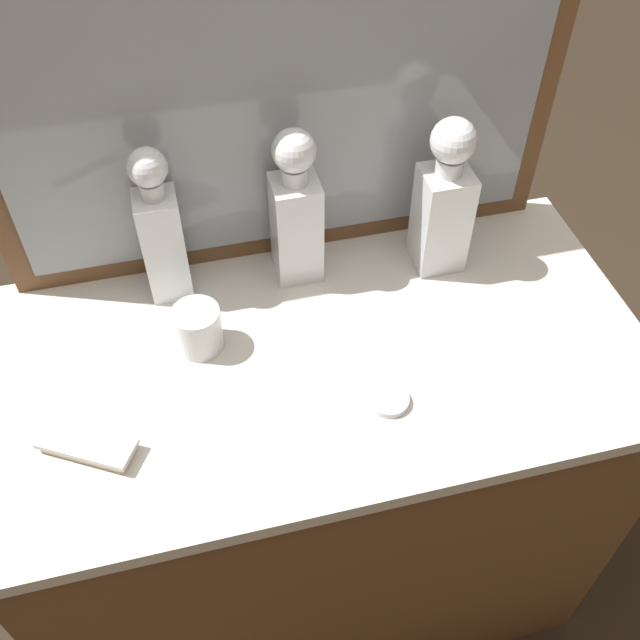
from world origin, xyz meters
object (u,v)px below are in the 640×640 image
object	(u,v)px
crystal_decanter_rear	(296,220)
crystal_decanter_far_right	(443,209)
silver_brush_left	(87,446)
porcelain_dish	(389,400)
crystal_decanter_far_left	(162,239)
crystal_tumbler_right	(198,330)

from	to	relation	value
crystal_decanter_rear	crystal_decanter_far_right	xyz separation A→B (m)	(0.26, -0.04, 0.00)
silver_brush_left	porcelain_dish	bearing A→B (deg)	-2.94
crystal_decanter_far_right	porcelain_dish	bearing A→B (deg)	-122.07
crystal_decanter_far_left	crystal_decanter_rear	bearing A→B (deg)	-2.05
crystal_decanter_rear	crystal_tumbler_right	distance (m)	0.26
crystal_decanter_far_left	crystal_decanter_far_right	xyz separation A→B (m)	(0.50, -0.04, 0.00)
crystal_decanter_far_left	crystal_decanter_rear	xyz separation A→B (m)	(0.24, -0.01, 0.00)
silver_brush_left	crystal_decanter_rear	bearing A→B (deg)	38.12
crystal_decanter_rear	silver_brush_left	world-z (taller)	crystal_decanter_rear
crystal_decanter_far_left	porcelain_dish	bearing A→B (deg)	-48.02
crystal_tumbler_right	silver_brush_left	bearing A→B (deg)	-138.75
crystal_tumbler_right	crystal_decanter_far_right	bearing A→B (deg)	12.84
crystal_decanter_rear	silver_brush_left	distance (m)	0.52
porcelain_dish	crystal_tumbler_right	bearing A→B (deg)	144.96
crystal_decanter_far_right	silver_brush_left	bearing A→B (deg)	-157.27
crystal_decanter_far_right	silver_brush_left	world-z (taller)	crystal_decanter_far_right
crystal_decanter_far_left	crystal_decanter_rear	size ratio (longest dim) A/B	0.99
crystal_decanter_far_left	crystal_tumbler_right	distance (m)	0.18
crystal_decanter_far_right	porcelain_dish	distance (m)	0.37
crystal_decanter_rear	crystal_decanter_far_right	distance (m)	0.27
crystal_decanter_far_right	silver_brush_left	distance (m)	0.73
crystal_decanter_far_left	silver_brush_left	xyz separation A→B (m)	(-0.16, -0.32, -0.11)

